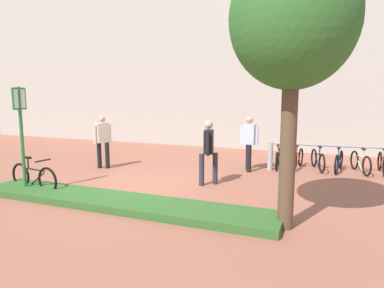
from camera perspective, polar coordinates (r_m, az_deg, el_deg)
ground_plane at (r=9.19m, az=-7.41°, el=-6.86°), size 60.00×60.00×0.00m
building_facade at (r=16.06m, az=6.08°, el=17.60°), size 28.00×1.20×10.00m
planter_strip at (r=7.65m, az=-12.38°, el=-9.47°), size 7.00×1.10×0.16m
tree_sidewalk at (r=6.23m, az=16.60°, el=19.11°), size 2.14×2.14×4.81m
parking_sign_post at (r=9.11m, az=-26.75°, el=2.91°), size 0.08×0.36×2.57m
bike_at_sign at (r=9.37m, az=-25.00°, el=-5.08°), size 1.67×0.42×0.86m
bike_rack_cluster at (r=11.58m, az=21.87°, el=-2.48°), size 3.75×1.86×0.83m
bollard_steel at (r=11.08m, az=12.97°, el=-2.00°), size 0.16×0.16×0.90m
person_casual_tan at (r=11.39m, az=-14.75°, el=0.93°), size 0.41×0.55×1.72m
person_shirt_blue at (r=10.79m, az=9.52°, el=0.69°), size 0.60×0.51×1.72m
person_suited_navy at (r=8.97m, az=2.80°, el=-0.74°), size 0.43×0.59×1.72m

